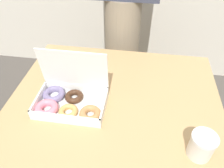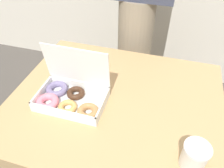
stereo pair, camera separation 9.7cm
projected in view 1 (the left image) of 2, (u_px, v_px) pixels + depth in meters
table at (114, 141)px, 1.31m from camera, size 1.03×0.87×0.72m
donut_box at (68, 99)px, 1.01m from camera, size 0.34×0.23×0.26m
coffee_cup at (202, 146)px, 0.81m from camera, size 0.10×0.10×0.11m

